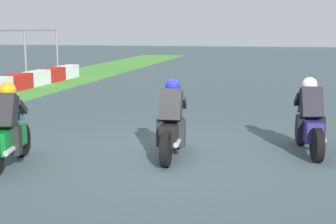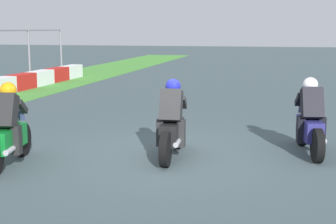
% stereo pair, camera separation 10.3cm
% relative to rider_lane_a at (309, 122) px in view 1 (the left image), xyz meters
% --- Properties ---
extents(ground_plane, '(120.00, 120.00, 0.00)m').
position_rel_rider_lane_a_xyz_m(ground_plane, '(-0.87, 2.65, -0.62)').
color(ground_plane, '#3D4C50').
extents(rider_lane_a, '(2.04, 0.61, 1.51)m').
position_rel_rider_lane_a_xyz_m(rider_lane_a, '(0.00, 0.00, 0.00)').
color(rider_lane_a, black).
rests_on(rider_lane_a, ground_plane).
extents(rider_lane_b, '(2.04, 0.55, 1.51)m').
position_rel_rider_lane_a_xyz_m(rider_lane_b, '(-0.91, 2.59, 0.00)').
color(rider_lane_b, black).
rests_on(rider_lane_b, ground_plane).
extents(rider_lane_c, '(2.03, 0.61, 1.51)m').
position_rel_rider_lane_a_xyz_m(rider_lane_c, '(-2.15, 5.34, 0.00)').
color(rider_lane_c, black).
rests_on(rider_lane_c, ground_plane).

